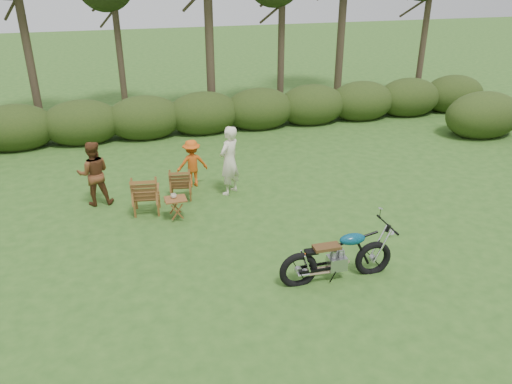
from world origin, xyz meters
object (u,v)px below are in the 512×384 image
object	(u,v)px
motorcycle	(335,278)
child	(193,186)
lawn_chair_right	(182,198)
cup	(174,196)
side_table	(176,209)
lawn_chair_left	(148,212)
adult_a	(230,193)
adult_b	(98,203)

from	to	relation	value
motorcycle	child	distance (m)	5.28
lawn_chair_right	cup	distance (m)	1.22
side_table	motorcycle	bearing A→B (deg)	-51.71
side_table	child	world-z (taller)	child
lawn_chair_left	child	xyz separation A→B (m)	(1.29, 1.24, 0.00)
motorcycle	side_table	distance (m)	4.08
adult_a	child	xyz separation A→B (m)	(-0.83, 0.72, 0.00)
cup	adult_a	world-z (taller)	adult_a
lawn_chair_left	adult_b	size ratio (longest dim) A/B	0.62
cup	adult_b	world-z (taller)	adult_b
lawn_chair_left	adult_b	world-z (taller)	adult_b
adult_a	child	distance (m)	1.10
side_table	adult_b	xyz separation A→B (m)	(-1.74, 1.34, -0.26)
adult_a	adult_b	xyz separation A→B (m)	(-3.25, 0.30, 0.00)
adult_a	adult_b	bearing A→B (deg)	-45.12
motorcycle	adult_b	distance (m)	6.23
cup	side_table	bearing A→B (deg)	-49.25
lawn_chair_left	adult_b	distance (m)	1.40
lawn_chair_right	child	bearing A→B (deg)	-110.97
side_table	adult_a	xyz separation A→B (m)	(1.51, 1.04, -0.26)
adult_a	adult_b	distance (m)	3.26
adult_b	side_table	bearing A→B (deg)	142.72
side_table	cup	distance (m)	0.31
adult_b	adult_a	bearing A→B (deg)	175.01
cup	adult_a	distance (m)	1.92
motorcycle	cup	distance (m)	4.16
cup	lawn_chair_right	bearing A→B (deg)	73.76
lawn_chair_left	child	distance (m)	1.79
adult_a	adult_b	world-z (taller)	adult_a
lawn_chair_left	adult_a	xyz separation A→B (m)	(2.12, 0.52, 0.00)
child	lawn_chair_left	bearing A→B (deg)	39.05
side_table	cup	world-z (taller)	cup
side_table	adult_a	size ratio (longest dim) A/B	0.29
cup	child	world-z (taller)	child
lawn_chair_right	adult_b	world-z (taller)	adult_b
lawn_chair_right	child	xyz separation A→B (m)	(0.41, 0.69, 0.00)
lawn_chair_left	child	world-z (taller)	child
lawn_chair_right	child	size ratio (longest dim) A/B	0.67
child	side_table	bearing A→B (deg)	64.19
side_table	cup	size ratio (longest dim) A/B	4.00
lawn_chair_left	child	size ratio (longest dim) A/B	0.78
lawn_chair_right	lawn_chair_left	size ratio (longest dim) A/B	0.86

